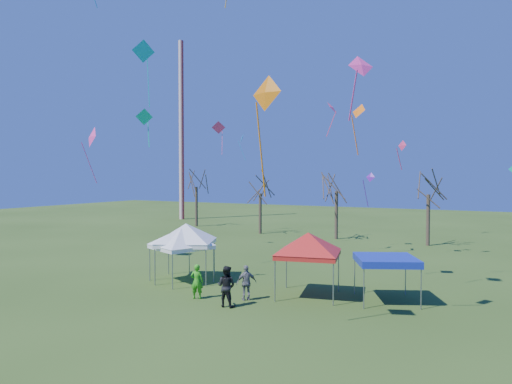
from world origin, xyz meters
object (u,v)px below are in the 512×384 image
tent_white_mid (181,232)px  tree_3 (429,176)px  radio_mast (181,130)px  tree_2 (337,174)px  person_green (197,281)px  tree_1 (260,179)px  person_grey (246,283)px  person_dark (226,286)px  tent_red (308,237)px  tree_0 (196,173)px  tent_white_west (186,227)px  tent_blue (386,260)px

tent_white_mid → tree_3: bearing=62.6°
radio_mast → tree_3: (34.03, -9.96, -6.42)m
tree_2 → radio_mast: bearing=159.4°
person_green → tree_1: bearing=-92.3°
person_grey → tree_2: bearing=-126.3°
person_dark → tent_red: bearing=-131.2°
tree_3 → tent_red: bearing=-98.9°
tree_1 → person_grey: 26.36m
tree_3 → person_dark: size_ratio=4.14×
person_green → tree_0: bearing=-77.3°
tent_white_west → tent_white_mid: tent_white_west is taller
tree_2 → person_green: size_ratio=4.74×
radio_mast → tree_0: radio_mast is taller
tree_1 → person_green: (8.86, -24.28, -4.93)m
tree_1 → tent_red: tree_1 is taller
person_dark → person_grey: (0.30, 1.40, -0.10)m
tent_white_mid → person_dark: 6.18m
tree_3 → tent_white_west: tree_3 is taller
tree_3 → tent_red: 21.14m
tree_2 → tent_white_west: tree_2 is taller
tent_blue → person_green: tent_blue is taller
tree_0 → tent_white_mid: 29.35m
person_dark → person_grey: size_ratio=1.11×
tree_0 → tree_2: (18.48, -3.01, -0.20)m
tent_red → tent_blue: bearing=12.9°
tree_3 → person_green: tree_3 is taller
tree_1 → tent_blue: 27.02m
person_dark → tree_1: bearing=-69.7°
tent_white_west → person_grey: (5.24, -2.19, -2.23)m
tent_white_west → tent_white_mid: 0.49m
radio_mast → tent_blue: radio_mast is taller
tree_1 → tree_0: bearing=164.8°
tree_0 → person_grey: (21.25, -26.10, -5.63)m
tree_1 → tent_white_west: size_ratio=1.86×
tree_1 → tree_2: bearing=-1.8°
tent_red → person_dark: bearing=-127.8°
tent_red → tree_0: bearing=134.6°
tent_red → person_grey: tent_red is taller
tree_1 → tent_white_mid: size_ratio=2.02×
radio_mast → person_green: size_ratio=14.49×
tree_0 → person_green: tree_0 is taller
tree_1 → tree_2: tree_2 is taller
tent_white_mid → person_green: (2.95, -2.67, -2.01)m
radio_mast → tree_1: bearing=-28.5°
radio_mast → tree_1: radio_mast is taller
radio_mast → tent_white_west: size_ratio=6.18×
radio_mast → tree_0: bearing=-42.8°
tent_white_west → person_grey: bearing=-22.7°
tent_blue → person_dark: (-6.41, -4.34, -1.05)m
tent_white_west → radio_mast: bearing=127.2°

